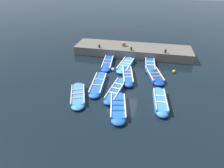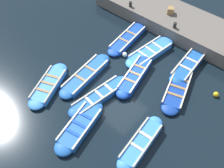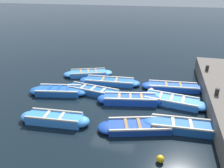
{
  "view_description": "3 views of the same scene",
  "coord_description": "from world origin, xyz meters",
  "views": [
    {
      "loc": [
        12.29,
        1.65,
        7.62
      ],
      "look_at": [
        0.81,
        -0.8,
        0.23
      ],
      "focal_mm": 28.0,
      "sensor_mm": 36.0,
      "label": 1
    },
    {
      "loc": [
        7.29,
        5.52,
        11.09
      ],
      "look_at": [
        0.57,
        -0.24,
        0.41
      ],
      "focal_mm": 42.0,
      "sensor_mm": 36.0,
      "label": 2
    },
    {
      "loc": [
        -2.42,
        10.48,
        5.82
      ],
      "look_at": [
        0.43,
        -0.78,
        0.54
      ],
      "focal_mm": 35.0,
      "sensor_mm": 36.0,
      "label": 3
    }
  ],
  "objects": [
    {
      "name": "ground_plane",
      "position": [
        0.0,
        0.0,
        0.0
      ],
      "size": [
        120.0,
        120.0,
        0.0
      ],
      "primitive_type": "plane",
      "color": "black"
    },
    {
      "name": "boat_centre",
      "position": [
        -3.08,
        -2.07,
        0.16
      ],
      "size": [
        3.84,
        1.14,
        0.38
      ],
      "color": "#1947B7",
      "rests_on": "ground"
    },
    {
      "name": "boat_bow_out",
      "position": [
        0.88,
        -1.92,
        0.15
      ],
      "size": [
        3.99,
        1.14,
        0.37
      ],
      "color": "#1E59AD",
      "rests_on": "ground"
    },
    {
      "name": "boat_outer_right",
      "position": [
        -1.62,
        2.49,
        0.15
      ],
      "size": [
        3.76,
        1.92,
        0.36
      ],
      "color": "navy",
      "rests_on": "ground"
    },
    {
      "name": "boat_far_corner",
      "position": [
        -3.42,
        2.06,
        0.18
      ],
      "size": [
        3.52,
        1.05,
        0.43
      ],
      "color": "#1E59AD",
      "rests_on": "ground"
    },
    {
      "name": "boat_end_of_row",
      "position": [
        -0.83,
        0.22,
        0.2
      ],
      "size": [
        3.64,
        1.42,
        0.46
      ],
      "color": "#1947B7",
      "rests_on": "ground"
    },
    {
      "name": "boat_inner_gap",
      "position": [
        2.23,
        2.91,
        0.2
      ],
      "size": [
        3.36,
        1.02,
        0.46
      ],
      "color": "#3884E0",
      "rests_on": "ground"
    },
    {
      "name": "boat_mid_row",
      "position": [
        2.71,
        -2.94,
        0.15
      ],
      "size": [
        3.49,
        2.04,
        0.37
      ],
      "color": "#3884E0",
      "rests_on": "ground"
    },
    {
      "name": "boat_outer_left",
      "position": [
        3.41,
        0.16,
        0.17
      ],
      "size": [
        3.55,
        1.55,
        0.4
      ],
      "color": "#1E59AD",
      "rests_on": "ground"
    },
    {
      "name": "boat_broadside",
      "position": [
        -2.98,
        -0.25,
        0.17
      ],
      "size": [
        3.84,
        1.44,
        0.4
      ],
      "color": "#3884E0",
      "rests_on": "ground"
    },
    {
      "name": "boat_tucked",
      "position": [
        1.48,
        -0.35,
        0.17
      ],
      "size": [
        3.85,
        1.26,
        0.39
      ],
      "color": "#1E59AD",
      "rests_on": "ground"
    },
    {
      "name": "quay_wall",
      "position": [
        -6.27,
        0.0,
        0.45
      ],
      "size": [
        3.14,
        12.6,
        0.9
      ],
      "color": "#605951",
      "rests_on": "ground"
    },
    {
      "name": "bollard_north",
      "position": [
        -5.05,
        -3.44,
        1.08
      ],
      "size": [
        0.2,
        0.2,
        0.35
      ],
      "primitive_type": "cylinder",
      "color": "black",
      "rests_on": "quay_wall"
    },
    {
      "name": "bollard_mid_north",
      "position": [
        -5.05,
        0.0,
        1.08
      ],
      "size": [
        0.2,
        0.2,
        0.35
      ],
      "primitive_type": "cylinder",
      "color": "black",
      "rests_on": "quay_wall"
    },
    {
      "name": "wooden_crate",
      "position": [
        -6.15,
        -1.02,
        1.11
      ],
      "size": [
        0.56,
        0.56,
        0.4
      ],
      "primitive_type": "cube",
      "rotation": [
        0.0,
        0.0,
        0.57
      ],
      "color": "olive",
      "rests_on": "quay_wall"
    },
    {
      "name": "buoy_orange_near",
      "position": [
        -2.63,
        4.23,
        0.14
      ],
      "size": [
        0.28,
        0.28,
        0.28
      ],
      "primitive_type": "sphere",
      "color": "#EAB214",
      "rests_on": "ground"
    },
    {
      "name": "buoy_yellow_far",
      "position": [
        -1.84,
        -1.31,
        0.15
      ],
      "size": [
        0.3,
        0.3,
        0.3
      ],
      "primitive_type": "sphere",
      "color": "silver",
      "rests_on": "ground"
    }
  ]
}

